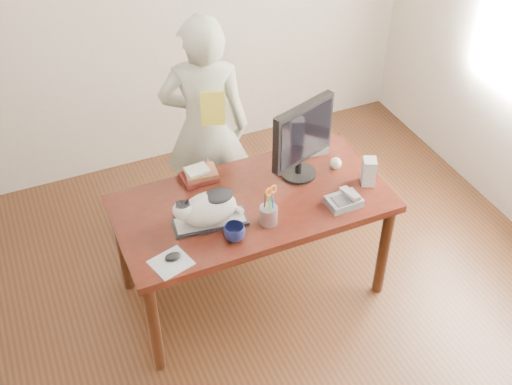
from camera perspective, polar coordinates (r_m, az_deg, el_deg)
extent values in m
plane|color=black|center=(3.92, 3.33, -14.40)|extent=(4.50, 4.50, 0.00)
cube|color=black|center=(3.75, -0.31, -1.02)|extent=(1.60, 0.80, 0.05)
cylinder|color=black|center=(3.64, -9.05, -11.78)|extent=(0.07, 0.07, 0.70)
cylinder|color=black|center=(4.07, 11.28, -5.12)|extent=(0.07, 0.07, 0.70)
cylinder|color=black|center=(4.10, -11.78, -4.83)|extent=(0.07, 0.07, 0.70)
cylinder|color=black|center=(4.49, 6.67, 0.45)|extent=(0.07, 0.07, 0.70)
cube|color=black|center=(4.22, -2.24, -1.43)|extent=(1.45, 0.03, 0.50)
cube|color=black|center=(3.59, -4.10, -2.64)|extent=(0.43, 0.21, 0.02)
cube|color=#B6B6BB|center=(3.58, -4.10, -2.50)|extent=(0.40, 0.18, 0.00)
ellipsoid|color=silver|center=(3.52, -4.17, -1.45)|extent=(0.33, 0.23, 0.19)
ellipsoid|color=silver|center=(3.47, -6.50, -1.57)|extent=(0.13, 0.12, 0.11)
ellipsoid|color=black|center=(3.44, -6.54, -1.14)|extent=(0.09, 0.08, 0.04)
cone|color=black|center=(3.42, -6.97, -1.00)|extent=(0.06, 0.05, 0.07)
cone|color=black|center=(3.42, -6.12, -0.84)|extent=(0.06, 0.06, 0.07)
ellipsoid|color=black|center=(3.48, -3.35, -0.26)|extent=(0.18, 0.15, 0.04)
cylinder|color=silver|center=(3.62, -1.95, -1.32)|extent=(0.08, 0.13, 0.04)
cylinder|color=black|center=(3.93, 3.78, 1.74)|extent=(0.28, 0.28, 0.02)
cylinder|color=black|center=(3.90, 3.81, 2.42)|extent=(0.06, 0.06, 0.10)
cube|color=black|center=(3.74, 4.20, 5.32)|extent=(0.44, 0.20, 0.38)
cube|color=black|center=(3.72, 4.50, 5.14)|extent=(0.39, 0.14, 0.32)
cylinder|color=#9D9CA2|center=(3.56, 1.12, -2.00)|extent=(0.13, 0.13, 0.11)
cylinder|color=black|center=(3.49, 0.78, -0.91)|extent=(0.02, 0.05, 0.17)
cylinder|color=#0B3DA3|center=(3.50, 1.49, -0.83)|extent=(0.02, 0.04, 0.17)
cylinder|color=#B52919|center=(3.51, 0.91, -0.70)|extent=(0.02, 0.04, 0.16)
cylinder|color=#1C8E2A|center=(3.48, 1.20, -1.06)|extent=(0.03, 0.03, 0.17)
cylinder|color=#BCBCC1|center=(3.49, 1.31, -0.69)|extent=(0.03, 0.03, 0.12)
cylinder|color=#BCBCC1|center=(3.50, 1.42, -0.63)|extent=(0.02, 0.03, 0.12)
torus|color=#D95B0B|center=(3.44, 1.17, 0.05)|extent=(0.05, 0.04, 0.05)
torus|color=#D95B0B|center=(3.46, 1.57, 0.30)|extent=(0.05, 0.04, 0.05)
cube|color=#B5BBC2|center=(3.40, -7.56, -6.20)|extent=(0.24, 0.22, 0.00)
ellipsoid|color=black|center=(3.40, -7.37, -5.66)|extent=(0.10, 0.08, 0.04)
imported|color=black|center=(3.47, -1.93, -3.57)|extent=(0.17, 0.17, 0.09)
cube|color=slate|center=(3.73, 7.82, -0.80)|extent=(0.20, 0.14, 0.05)
cube|color=#3A3A3C|center=(3.69, 7.51, -0.71)|extent=(0.08, 0.10, 0.01)
cube|color=#BCBCC1|center=(3.73, 8.34, -0.10)|extent=(0.05, 0.16, 0.06)
cube|color=#A7A7A9|center=(3.87, 9.99, 1.84)|extent=(0.11, 0.11, 0.17)
sphere|color=white|center=(3.99, 7.09, 2.61)|extent=(0.07, 0.07, 0.07)
cube|color=#4A1413|center=(3.90, -5.07, 1.40)|extent=(0.22, 0.16, 0.03)
cube|color=brown|center=(3.88, -4.94, 1.76)|extent=(0.21, 0.16, 0.03)
cube|color=white|center=(3.86, -5.25, 2.00)|extent=(0.15, 0.12, 0.02)
cube|color=slate|center=(4.15, 5.15, 4.24)|extent=(0.16, 0.20, 0.05)
cube|color=#3A3A3C|center=(4.11, 5.31, 4.34)|extent=(0.10, 0.10, 0.01)
imported|color=silver|center=(4.26, -4.52, 5.74)|extent=(0.68, 0.56, 1.60)
cube|color=gold|center=(3.99, -3.85, 7.47)|extent=(0.17, 0.14, 0.21)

